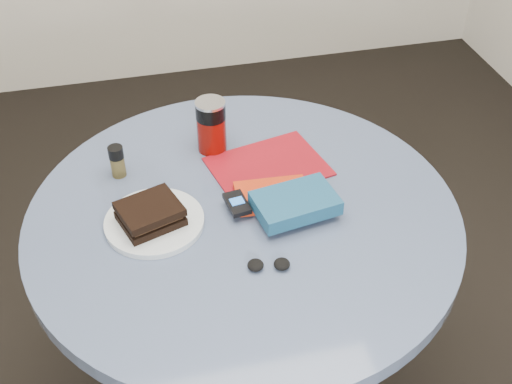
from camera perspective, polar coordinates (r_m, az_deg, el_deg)
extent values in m
cylinder|color=black|center=(1.76, -0.97, -10.93)|extent=(0.11, 0.11, 0.68)
cylinder|color=#414F6C|center=(1.49, -1.12, -2.23)|extent=(1.00, 1.00, 0.04)
cylinder|color=silver|center=(1.46, -9.02, -2.64)|extent=(0.28, 0.28, 0.01)
cube|color=black|center=(1.44, -9.34, -2.32)|extent=(0.16, 0.15, 0.02)
cube|color=black|center=(1.43, -9.40, -1.91)|extent=(0.14, 0.13, 0.01)
cube|color=black|center=(1.43, -9.46, -1.49)|extent=(0.16, 0.15, 0.02)
cylinder|color=#6D0B05|center=(1.64, -3.96, 5.22)|extent=(0.08, 0.08, 0.10)
cylinder|color=black|center=(1.60, -4.07, 7.20)|extent=(0.08, 0.08, 0.04)
cylinder|color=silver|center=(1.59, -4.11, 7.89)|extent=(0.08, 0.08, 0.01)
cylinder|color=#4E4421|center=(1.60, -12.16, 2.25)|extent=(0.04, 0.04, 0.05)
cylinder|color=black|center=(1.57, -12.37, 3.46)|extent=(0.04, 0.04, 0.03)
cube|color=maroon|center=(1.60, 1.09, 2.28)|extent=(0.31, 0.26, 0.00)
cube|color=#AB290D|center=(1.50, 1.47, -0.28)|extent=(0.18, 0.12, 0.01)
cube|color=navy|center=(1.45, 3.51, -0.99)|extent=(0.20, 0.15, 0.04)
cube|color=black|center=(1.46, -1.70, -1.02)|extent=(0.06, 0.08, 0.01)
cube|color=blue|center=(1.45, -1.71, -0.81)|extent=(0.03, 0.03, 0.00)
ellipsoid|color=black|center=(1.34, -0.04, -6.52)|extent=(0.04, 0.04, 0.02)
ellipsoid|color=black|center=(1.35, 2.31, -6.42)|extent=(0.04, 0.04, 0.02)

